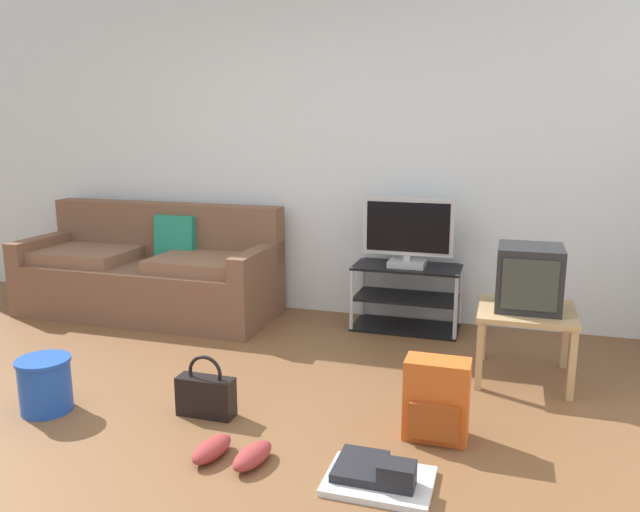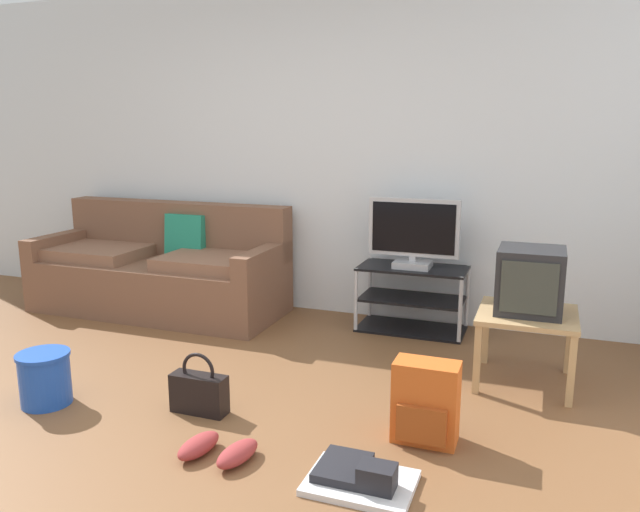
% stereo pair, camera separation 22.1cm
% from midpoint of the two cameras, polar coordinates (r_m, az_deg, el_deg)
% --- Properties ---
extents(ground_plane, '(9.00, 9.80, 0.02)m').
position_cam_midpoint_polar(ground_plane, '(3.38, -13.98, -16.11)').
color(ground_plane, brown).
extents(wall_back, '(9.00, 0.10, 2.70)m').
position_cam_midpoint_polar(wall_back, '(5.19, 0.78, 9.64)').
color(wall_back, silver).
rests_on(wall_back, ground_plane).
extents(couch, '(2.14, 0.85, 0.90)m').
position_cam_midpoint_polar(couch, '(5.42, -13.34, -1.40)').
color(couch, brown).
rests_on(couch, ground_plane).
extents(tv_stand, '(0.82, 0.42, 0.50)m').
position_cam_midpoint_polar(tv_stand, '(4.83, 9.83, -3.92)').
color(tv_stand, black).
rests_on(tv_stand, ground_plane).
extents(flat_tv, '(0.69, 0.22, 0.53)m').
position_cam_midpoint_polar(flat_tv, '(4.70, 10.00, 2.02)').
color(flat_tv, '#B2B2B7').
rests_on(flat_tv, tv_stand).
extents(side_table, '(0.58, 0.58, 0.45)m').
position_cam_midpoint_polar(side_table, '(4.00, 20.16, -5.80)').
color(side_table, tan).
rests_on(side_table, ground_plane).
extents(crt_tv, '(0.38, 0.39, 0.39)m').
position_cam_midpoint_polar(crt_tv, '(3.95, 20.43, -2.14)').
color(crt_tv, '#232326').
rests_on(crt_tv, side_table).
extents(backpack, '(0.32, 0.25, 0.42)m').
position_cam_midpoint_polar(backpack, '(3.22, 11.77, -13.21)').
color(backpack, '#CC561E').
rests_on(backpack, ground_plane).
extents(handbag, '(0.32, 0.12, 0.35)m').
position_cam_midpoint_polar(handbag, '(3.52, -9.34, -12.32)').
color(handbag, black).
rests_on(handbag, ground_plane).
extents(cleaning_bucket, '(0.29, 0.29, 0.31)m').
position_cam_midpoint_polar(cleaning_bucket, '(3.84, -22.64, -10.31)').
color(cleaning_bucket, blue).
rests_on(cleaning_bucket, ground_plane).
extents(sneakers_pair, '(0.38, 0.29, 0.09)m').
position_cam_midpoint_polar(sneakers_pair, '(3.10, -7.35, -17.39)').
color(sneakers_pair, '#993333').
rests_on(sneakers_pair, ground_plane).
extents(floor_tray, '(0.47, 0.35, 0.14)m').
position_cam_midpoint_polar(floor_tray, '(2.89, 5.99, -19.77)').
color(floor_tray, silver).
rests_on(floor_tray, ground_plane).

